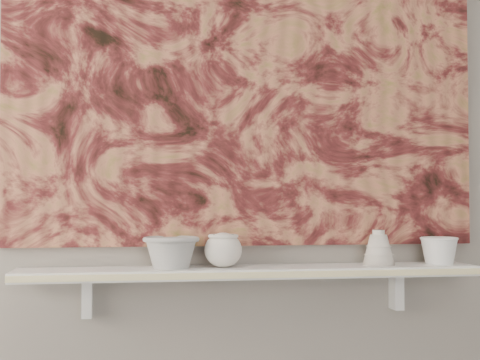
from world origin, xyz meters
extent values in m
plane|color=gray|center=(0.00, 1.60, 1.35)|extent=(3.60, 0.00, 3.60)
cube|color=silver|center=(0.00, 1.51, 0.92)|extent=(1.40, 0.18, 0.03)
cube|color=#F4E6A2|center=(0.00, 1.41, 0.92)|extent=(1.40, 0.01, 0.02)
cube|color=silver|center=(-0.49, 1.57, 0.84)|extent=(0.03, 0.06, 0.12)
cube|color=silver|center=(0.49, 1.57, 0.84)|extent=(0.03, 0.06, 0.12)
cube|color=maroon|center=(0.00, 1.59, 1.54)|extent=(1.50, 0.02, 1.10)
cube|color=black|center=(0.45, 1.57, 1.23)|extent=(0.09, 0.00, 0.08)
camera|label=1|loc=(-0.36, -0.50, 1.12)|focal=50.00mm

